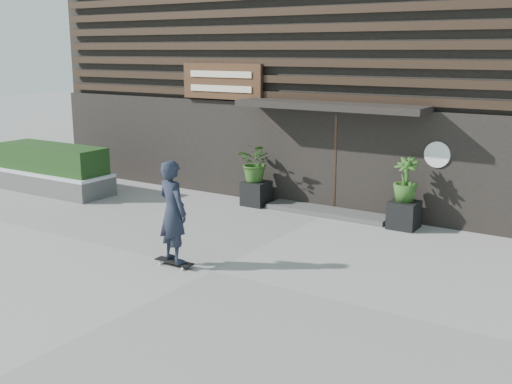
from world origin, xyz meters
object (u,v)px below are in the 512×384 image
Objects in this scene: planter_pot_right at (404,215)px; skateboarder at (173,212)px; raised_bed at (55,183)px; planter_pot_left at (256,193)px.

skateboarder reaches higher than planter_pot_right.
planter_pot_right is at bearing 10.41° from raised_bed.
skateboarder is (1.17, -4.55, 0.70)m from planter_pot_left.
planter_pot_left and planter_pot_right have the same top height.
skateboarder is at bearing -23.27° from raised_bed.
planter_pot_right is at bearing 59.98° from skateboarder.
raised_bed is (-5.45, -1.70, -0.05)m from planter_pot_left.
planter_pot_right reaches higher than raised_bed.
planter_pot_left is at bearing 180.00° from planter_pot_right.
raised_bed is at bearing 156.73° from skateboarder.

